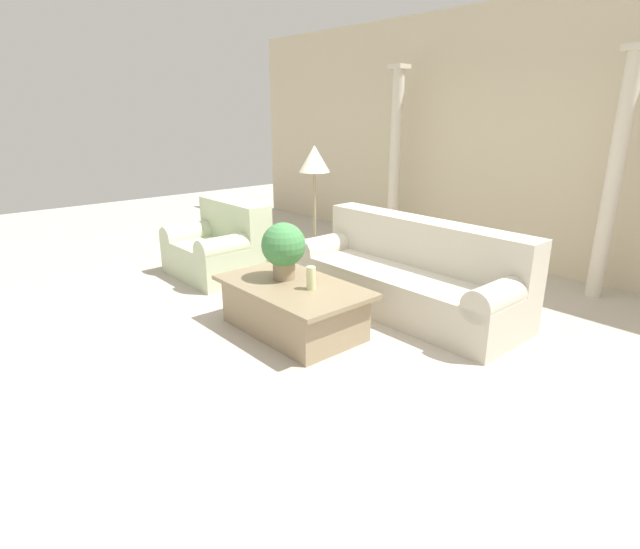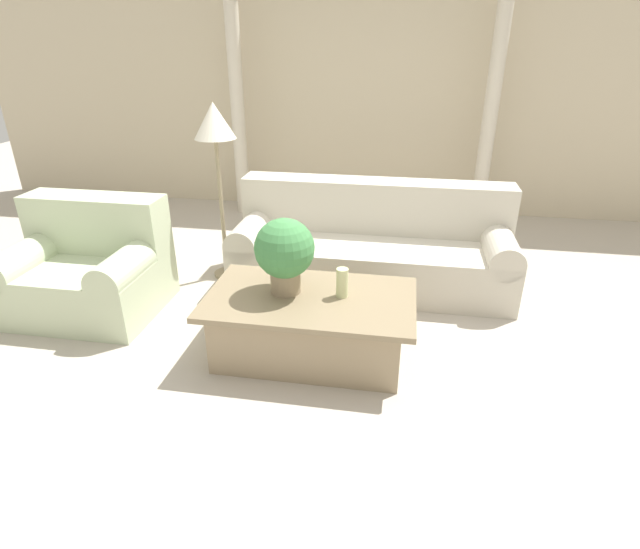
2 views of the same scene
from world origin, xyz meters
The scene contains 10 objects.
ground_plane centered at (0.00, 0.00, 0.00)m, with size 16.00×16.00×0.00m, color #BCB2A3.
wall_back centered at (0.00, 3.04, 1.60)m, with size 10.00×0.06×3.20m.
sofa_long centered at (0.33, 0.82, 0.35)m, with size 2.42×0.90×0.89m.
loveseat centered at (-1.91, -0.05, 0.36)m, with size 1.16×0.90×0.89m.
coffee_table centered at (0.00, -0.42, 0.23)m, with size 1.42×0.84×0.45m.
potted_plant centered at (-0.18, -0.37, 0.75)m, with size 0.41×0.41×0.52m.
pillar_candle centered at (0.21, -0.38, 0.55)m, with size 0.08×0.08×0.20m.
floor_lamp centered at (-1.02, 0.72, 1.32)m, with size 0.35×0.35×1.56m.
column_left centered at (-1.45, 2.61, 1.29)m, with size 0.23×0.23×2.53m.
column_right centered at (1.45, 2.61, 1.29)m, with size 0.23×0.23×2.53m.
Camera 2 is at (0.57, -3.35, 2.03)m, focal length 28.00 mm.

